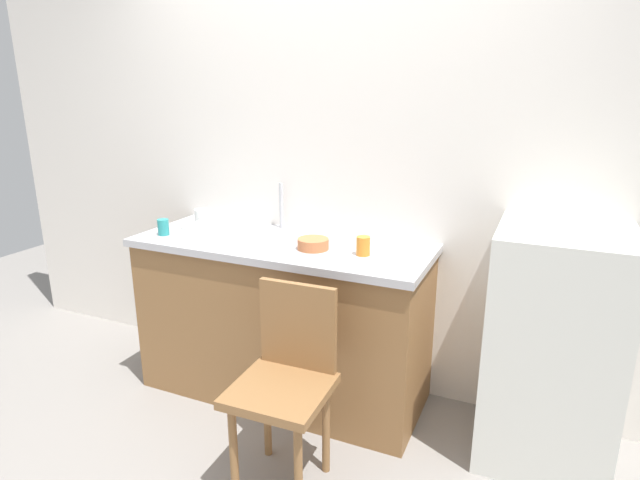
{
  "coord_description": "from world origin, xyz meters",
  "views": [
    {
      "loc": [
        1.14,
        -1.73,
        1.71
      ],
      "look_at": [
        0.11,
        0.6,
        0.96
      ],
      "focal_mm": 29.34,
      "sensor_mm": 36.0,
      "label": 1
    }
  ],
  "objects_px": {
    "cup_teal": "(163,227)",
    "cup_orange": "(363,246)",
    "refrigerator": "(552,348)",
    "terracotta_bowl": "(313,244)",
    "dish_tray": "(212,230)",
    "cup_white": "(202,217)",
    "chair": "(286,378)"
  },
  "relations": [
    {
      "from": "cup_teal",
      "to": "cup_orange",
      "type": "bearing_deg",
      "value": 5.38
    },
    {
      "from": "refrigerator",
      "to": "terracotta_bowl",
      "type": "relative_size",
      "value": 6.96
    },
    {
      "from": "terracotta_bowl",
      "to": "dish_tray",
      "type": "bearing_deg",
      "value": 177.76
    },
    {
      "from": "terracotta_bowl",
      "to": "cup_orange",
      "type": "bearing_deg",
      "value": 1.99
    },
    {
      "from": "refrigerator",
      "to": "cup_white",
      "type": "bearing_deg",
      "value": 177.59
    },
    {
      "from": "cup_white",
      "to": "chair",
      "type": "bearing_deg",
      "value": -37.38
    },
    {
      "from": "dish_tray",
      "to": "cup_white",
      "type": "distance_m",
      "value": 0.22
    },
    {
      "from": "terracotta_bowl",
      "to": "cup_white",
      "type": "bearing_deg",
      "value": 168.84
    },
    {
      "from": "refrigerator",
      "to": "dish_tray",
      "type": "height_order",
      "value": "refrigerator"
    },
    {
      "from": "cup_orange",
      "to": "cup_white",
      "type": "relative_size",
      "value": 0.95
    },
    {
      "from": "dish_tray",
      "to": "terracotta_bowl",
      "type": "distance_m",
      "value": 0.64
    },
    {
      "from": "refrigerator",
      "to": "cup_orange",
      "type": "distance_m",
      "value": 0.98
    },
    {
      "from": "cup_teal",
      "to": "dish_tray",
      "type": "bearing_deg",
      "value": 27.28
    },
    {
      "from": "refrigerator",
      "to": "cup_white",
      "type": "relative_size",
      "value": 11.28
    },
    {
      "from": "terracotta_bowl",
      "to": "cup_orange",
      "type": "height_order",
      "value": "cup_orange"
    },
    {
      "from": "terracotta_bowl",
      "to": "cup_white",
      "type": "height_order",
      "value": "cup_white"
    },
    {
      "from": "cup_orange",
      "to": "cup_teal",
      "type": "xyz_separation_m",
      "value": [
        -1.14,
        -0.11,
        -0.0
      ]
    },
    {
      "from": "refrigerator",
      "to": "terracotta_bowl",
      "type": "bearing_deg",
      "value": -176.29
    },
    {
      "from": "chair",
      "to": "cup_orange",
      "type": "relative_size",
      "value": 9.43
    },
    {
      "from": "cup_teal",
      "to": "chair",
      "type": "bearing_deg",
      "value": -24.35
    },
    {
      "from": "terracotta_bowl",
      "to": "cup_white",
      "type": "relative_size",
      "value": 1.62
    },
    {
      "from": "chair",
      "to": "cup_white",
      "type": "height_order",
      "value": "cup_white"
    },
    {
      "from": "cup_orange",
      "to": "cup_teal",
      "type": "distance_m",
      "value": 1.15
    },
    {
      "from": "cup_orange",
      "to": "cup_teal",
      "type": "bearing_deg",
      "value": -174.62
    },
    {
      "from": "dish_tray",
      "to": "cup_white",
      "type": "height_order",
      "value": "cup_white"
    },
    {
      "from": "cup_teal",
      "to": "cup_white",
      "type": "height_order",
      "value": "cup_white"
    },
    {
      "from": "cup_white",
      "to": "terracotta_bowl",
      "type": "bearing_deg",
      "value": -11.16
    },
    {
      "from": "chair",
      "to": "dish_tray",
      "type": "height_order",
      "value": "dish_tray"
    },
    {
      "from": "dish_tray",
      "to": "cup_white",
      "type": "relative_size",
      "value": 2.83
    },
    {
      "from": "cup_orange",
      "to": "cup_teal",
      "type": "relative_size",
      "value": 1.05
    },
    {
      "from": "refrigerator",
      "to": "cup_orange",
      "type": "bearing_deg",
      "value": -175.78
    },
    {
      "from": "chair",
      "to": "refrigerator",
      "type": "bearing_deg",
      "value": 29.56
    }
  ]
}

